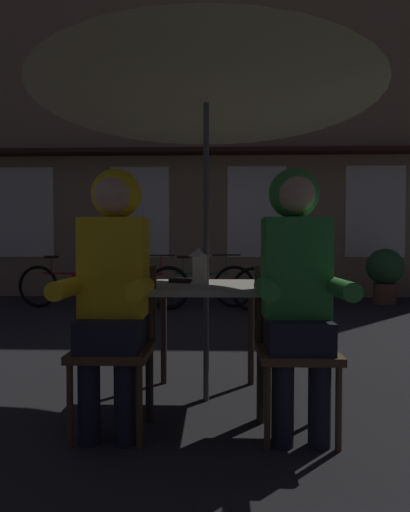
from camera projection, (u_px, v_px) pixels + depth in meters
The scene contains 15 objects.
ground_plane at pixel (206, 400), 2.57m from camera, with size 60.00×60.00×0.00m, color #232326.
cafe_table at pixel (206, 300), 2.56m from camera, with size 0.72×0.72×0.74m.
patio_umbrella at pixel (206, 73), 2.51m from camera, with size 2.10×2.10×2.31m.
lantern at pixel (200, 265), 2.56m from camera, with size 0.11×0.11×0.23m.
chair_left at pixel (116, 337), 2.20m from camera, with size 0.40×0.40×0.87m.
chair_right at pixel (294, 338), 2.18m from camera, with size 0.40×0.40×0.87m.
person_left_hooded at pixel (113, 272), 2.14m from camera, with size 0.45×0.56×1.40m.
person_right_hooded at pixel (296, 272), 2.11m from camera, with size 0.45×0.56×1.40m.
shopfront_building at pixel (199, 136), 7.88m from camera, with size 10.00×0.93×6.20m.
bicycle_nearest at pixel (69, 286), 6.28m from camera, with size 1.67×0.24×0.84m.
bicycle_second at pixel (135, 287), 6.16m from camera, with size 1.68×0.10×0.84m.
bicycle_third at pixel (201, 286), 6.31m from camera, with size 1.68×0.23×0.84m.
bicycle_fourth at pixel (285, 287), 6.06m from camera, with size 1.64×0.46×0.84m.
book at pixel (187, 280), 2.68m from camera, with size 0.20×0.14×0.02m, color black.
potted_plant at pixel (385, 271), 6.74m from camera, with size 0.60×0.60×0.92m.
Camera 1 is at (0.06, -2.55, 0.99)m, focal length 28.46 mm.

